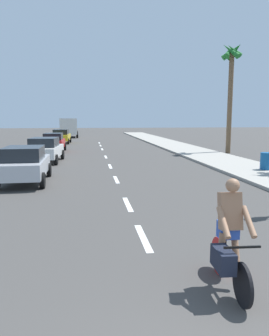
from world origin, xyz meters
TOP-DOWN VIEW (x-y plane):
  - ground_plane at (0.00, 20.00)m, footprint 160.00×160.00m
  - sidewalk_strip at (7.33, 22.00)m, footprint 3.60×80.00m
  - lane_stripe_1 at (0.00, 5.57)m, footprint 0.16×1.80m
  - lane_stripe_2 at (0.00, 8.63)m, footprint 0.16×1.80m
  - lane_stripe_3 at (0.00, 13.02)m, footprint 0.16×1.80m
  - lane_stripe_4 at (0.00, 17.31)m, footprint 0.16×1.80m
  - lane_stripe_5 at (0.00, 22.08)m, footprint 0.16×1.80m
  - lane_stripe_6 at (0.00, 28.22)m, footprint 0.16×1.80m
  - lane_stripe_7 at (0.00, 32.40)m, footprint 0.16×1.80m
  - lane_stripe_8 at (0.00, 36.29)m, footprint 0.16×1.80m
  - cyclist at (0.96, 3.08)m, footprint 0.63×1.71m
  - parked_car_silver at (-3.96, 12.88)m, footprint 1.99×4.17m
  - parked_car_white at (-3.97, 19.73)m, footprint 2.15×4.32m
  - parked_car_red at (-4.09, 26.41)m, footprint 1.82×3.86m
  - parked_car_yellow at (-4.23, 36.07)m, footprint 2.05×4.25m
  - delivery_truck at (-4.08, 48.38)m, footprint 2.85×6.32m
  - palm_tree_far at (9.90, 23.45)m, footprint 1.66×1.81m
  - trash_bin_far at (7.85, 14.06)m, footprint 0.60×0.60m

SIDE VIEW (x-z plane):
  - ground_plane at x=0.00m, z-range 0.00..0.00m
  - lane_stripe_1 at x=0.00m, z-range 0.00..0.01m
  - lane_stripe_2 at x=0.00m, z-range 0.00..0.01m
  - lane_stripe_3 at x=0.00m, z-range 0.00..0.01m
  - lane_stripe_4 at x=0.00m, z-range 0.00..0.01m
  - lane_stripe_5 at x=0.00m, z-range 0.00..0.01m
  - lane_stripe_6 at x=0.00m, z-range 0.00..0.01m
  - lane_stripe_7 at x=0.00m, z-range 0.00..0.01m
  - lane_stripe_8 at x=0.00m, z-range 0.00..0.01m
  - sidewalk_strip at x=7.33m, z-range 0.00..0.14m
  - trash_bin_far at x=7.85m, z-range 0.14..1.02m
  - cyclist at x=0.96m, z-range -0.08..1.74m
  - parked_car_red at x=-4.09m, z-range 0.05..1.62m
  - parked_car_silver at x=-3.96m, z-range 0.05..1.62m
  - parked_car_yellow at x=-4.23m, z-range 0.05..1.62m
  - parked_car_white at x=-3.97m, z-range 0.05..1.62m
  - delivery_truck at x=-4.08m, z-range 0.10..2.90m
  - palm_tree_far at x=9.90m, z-range 1.92..10.59m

